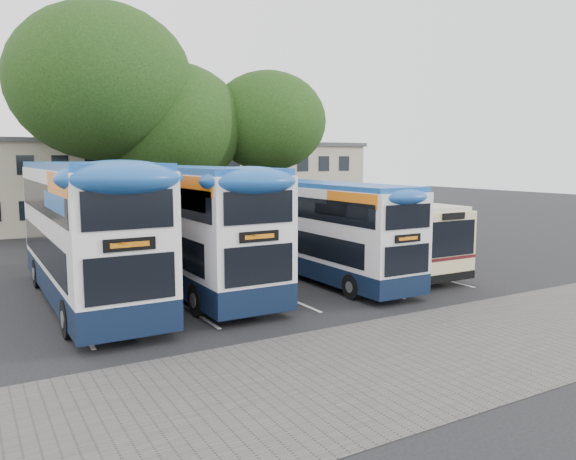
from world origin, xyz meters
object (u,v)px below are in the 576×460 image
(tree_right, at_px, (268,121))
(bus_single, at_px, (366,229))
(lamp_post, at_px, (277,156))
(tree_left, at_px, (101,83))
(bus_dd_mid, at_px, (191,222))
(tree_mid, at_px, (172,125))
(bus_dd_right, at_px, (327,227))
(bus_dd_left, at_px, (86,226))

(tree_right, distance_m, bus_single, 12.99)
(bus_single, bearing_deg, tree_right, 83.94)
(lamp_post, distance_m, tree_left, 13.15)
(tree_right, relative_size, bus_dd_mid, 0.94)
(lamp_post, relative_size, tree_left, 0.67)
(tree_mid, distance_m, bus_dd_mid, 14.47)
(tree_mid, relative_size, tree_right, 1.02)
(tree_mid, xyz_separation_m, bus_single, (4.58, -13.05, -5.14))
(tree_mid, xyz_separation_m, bus_dd_right, (1.47, -14.47, -4.70))
(tree_left, height_order, bus_dd_mid, tree_left)
(bus_dd_right, bearing_deg, bus_dd_mid, 167.12)
(bus_dd_right, distance_m, bus_single, 3.45)
(tree_right, bearing_deg, bus_dd_left, -138.08)
(lamp_post, bearing_deg, bus_dd_mid, -128.54)
(bus_dd_left, height_order, bus_single, bus_dd_left)
(tree_right, height_order, bus_dd_right, tree_right)
(tree_right, distance_m, bus_dd_mid, 16.03)
(tree_left, relative_size, bus_dd_mid, 1.22)
(tree_left, xyz_separation_m, tree_mid, (4.04, 0.10, -2.22))
(tree_left, xyz_separation_m, bus_dd_right, (5.51, -14.37, -6.92))
(bus_dd_left, bearing_deg, tree_left, 75.03)
(tree_left, xyz_separation_m, bus_single, (8.62, -12.94, -7.36))
(tree_mid, bearing_deg, bus_dd_mid, -105.99)
(tree_left, bearing_deg, tree_mid, 1.49)
(lamp_post, height_order, tree_left, tree_left)
(tree_mid, bearing_deg, bus_dd_left, -119.56)
(tree_left, distance_m, tree_right, 10.11)
(tree_mid, xyz_separation_m, bus_dd_left, (-7.59, -13.38, -4.25))
(bus_dd_left, relative_size, bus_dd_right, 1.21)
(lamp_post, xyz_separation_m, bus_dd_mid, (-12.12, -15.21, -2.55))
(lamp_post, bearing_deg, bus_single, -103.98)
(tree_right, height_order, bus_dd_mid, tree_right)
(bus_dd_right, relative_size, bus_single, 0.92)
(tree_left, relative_size, tree_right, 1.30)
(bus_single, bearing_deg, tree_mid, 109.35)
(tree_right, bearing_deg, tree_left, 172.88)
(tree_right, relative_size, bus_single, 1.01)
(tree_left, height_order, bus_dd_right, tree_left)
(tree_mid, relative_size, bus_dd_mid, 0.96)
(tree_right, bearing_deg, lamp_post, 52.82)
(tree_right, height_order, bus_dd_left, tree_right)
(tree_right, xyz_separation_m, bus_dd_left, (-13.41, -12.04, -4.59))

